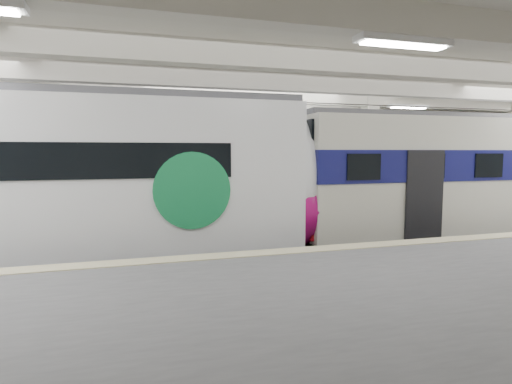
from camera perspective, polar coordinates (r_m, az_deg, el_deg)
name	(u,v)px	position (r m, az deg, el deg)	size (l,w,h in m)	color
station_hall	(297,152)	(10.87, 5.49, 5.28)	(36.00, 24.00, 5.75)	black
modern_emu	(89,188)	(11.86, -21.41, 0.55)	(14.92, 3.08, 4.76)	white
older_rer	(477,179)	(16.50, 27.36, 1.57)	(13.50, 2.98, 4.45)	beige
far_train	(174,180)	(17.42, -10.87, 1.63)	(12.98, 3.28, 4.15)	white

